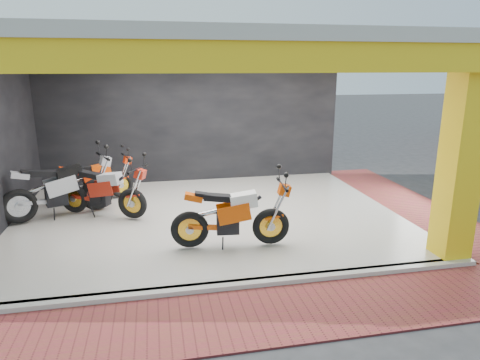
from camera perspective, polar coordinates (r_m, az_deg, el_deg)
name	(u,v)px	position (r m, az deg, el deg)	size (l,w,h in m)	color
ground	(224,259)	(7.42, -2.18, -10.49)	(80.00, 80.00, 0.00)	#2D2D30
showroom_floor	(209,217)	(9.23, -4.21, -4.96)	(8.00, 6.00, 0.10)	silver
showroom_ceiling	(205,44)	(8.70, -4.68, 17.62)	(8.40, 6.40, 0.20)	beige
back_wall	(193,121)	(11.86, -6.32, 7.89)	(8.20, 0.20, 3.50)	black
corner_column	(461,159)	(7.72, 27.36, 2.54)	(0.50, 0.50, 3.50)	yellow
header_beam_front	(234,57)	(5.72, -0.82, 16.08)	(8.40, 0.30, 0.40)	yellow
header_beam_right	(392,61)	(10.00, 19.61, 14.76)	(0.30, 6.40, 0.40)	yellow
floor_kerb	(235,285)	(6.51, -0.68, -13.88)	(8.00, 0.20, 0.10)	silver
paver_front	(246,317)	(5.87, 0.82, -17.78)	(9.00, 1.40, 0.03)	maroon
paver_right	(410,205)	(10.90, 21.73, -3.08)	(1.40, 7.00, 0.03)	maroon
moto_hero	(271,209)	(7.50, 4.18, -3.89)	(2.20, 0.81, 1.34)	#DC4C09
moto_row_a	(131,189)	(9.02, -14.27, -1.17)	(2.15, 0.80, 1.31)	#AE2212
moto_row_b	(96,179)	(9.76, -18.70, 0.13)	(2.37, 0.88, 1.45)	#AAABB1
moto_row_c	(120,174)	(10.62, -15.70, 0.84)	(1.97, 0.73, 1.20)	#F8360A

